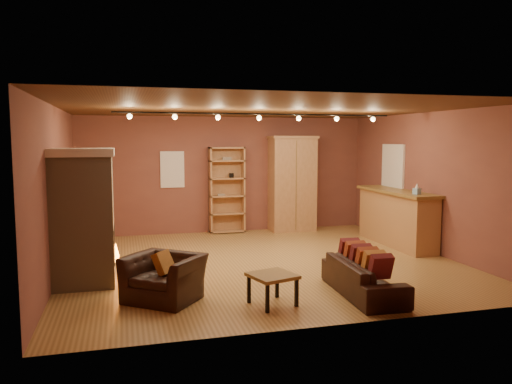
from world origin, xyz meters
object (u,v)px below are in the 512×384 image
object	(u,v)px
bar_counter	(396,217)
loveseat	(363,270)
fireplace	(84,217)
bookcase	(226,189)
armchair	(164,270)
coffee_table	(272,279)
armoire	(292,183)

from	to	relation	value
bar_counter	loveseat	world-z (taller)	bar_counter
fireplace	bookcase	world-z (taller)	fireplace
armchair	fireplace	bearing A→B (deg)	172.50
bookcase	bar_counter	distance (m)	4.04
bookcase	coffee_table	distance (m)	5.52
fireplace	loveseat	distance (m)	4.33
loveseat	coffee_table	world-z (taller)	loveseat
armchair	bookcase	bearing A→B (deg)	106.36
loveseat	bookcase	bearing A→B (deg)	12.91
armoire	loveseat	distance (m)	5.29
loveseat	coffee_table	size ratio (longest dim) A/B	2.49
fireplace	coffee_table	distance (m)	3.14
fireplace	coffee_table	xyz separation A→B (m)	(2.54, -1.72, -0.70)
fireplace	bar_counter	xyz separation A→B (m)	(6.24, 1.34, -0.46)
bookcase	armoire	xyz separation A→B (m)	(1.62, -0.19, 0.12)
fireplace	armoire	xyz separation A→B (m)	(4.65, 3.55, 0.12)
armoire	bar_counter	distance (m)	2.79
armoire	bar_counter	world-z (taller)	armoire
fireplace	coffee_table	size ratio (longest dim) A/B	3.02
coffee_table	bar_counter	bearing A→B (deg)	39.50
armchair	coffee_table	distance (m)	1.53
armoire	fireplace	bearing A→B (deg)	-142.61
coffee_table	armoire	bearing A→B (deg)	68.16
fireplace	loveseat	xyz separation A→B (m)	(3.95, -1.63, -0.70)
fireplace	bookcase	distance (m)	4.81
armchair	coffee_table	bearing A→B (deg)	15.24
armoire	coffee_table	distance (m)	5.73
bar_counter	armchair	size ratio (longest dim) A/B	2.11
bookcase	armchair	bearing A→B (deg)	-111.36
armoire	bar_counter	size ratio (longest dim) A/B	0.95
fireplace	bookcase	xyz separation A→B (m)	(3.03, 3.74, -0.00)
armoire	coffee_table	size ratio (longest dim) A/B	3.33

